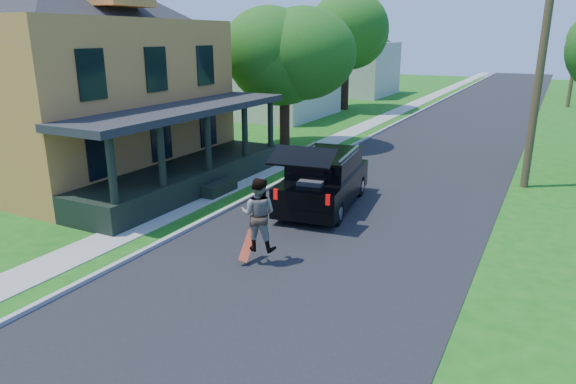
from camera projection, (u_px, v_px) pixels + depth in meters
The scene contains 14 objects.
ground at pixel (263, 297), 11.42m from camera, with size 140.00×140.00×0.00m, color #155911.
street at pixel (446, 141), 28.37m from camera, with size 8.00×120.00×0.02m, color black.
curb at pixel (375, 135), 30.17m from camera, with size 0.15×120.00×0.12m, color #9B9A96.
sidewalk at pixel (351, 133), 30.86m from camera, with size 1.30×120.00×0.03m, color gray.
front_walk at pixel (135, 180), 20.73m from camera, with size 6.50×1.20×0.03m, color gray.
main_house at pixel (63, 53), 20.76m from camera, with size 15.56×15.56×10.10m.
neighbor_house_mid at pixel (269, 56), 36.54m from camera, with size 12.78×12.78×8.30m.
neighbor_house_far at pixel (350, 51), 50.09m from camera, with size 12.78×12.78×8.30m.
black_suv at pixel (324, 180), 17.24m from camera, with size 2.65×5.47×2.45m.
skateboarder at pixel (258, 214), 12.75m from camera, with size 1.06×0.91×1.87m.
skateboard at pixel (248, 247), 13.06m from camera, with size 0.28×0.74×0.71m.
tree_left_mid at pixel (284, 50), 25.38m from camera, with size 6.02×6.08×7.79m.
tree_left_far at pixel (346, 31), 39.05m from camera, with size 6.69×6.83×8.99m.
utility_pole_near at pixel (545, 33), 18.14m from camera, with size 1.76×0.53×11.00m.
Camera 1 is at (5.24, -8.82, 5.57)m, focal length 32.00 mm.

